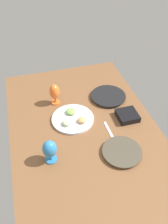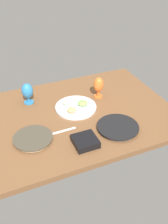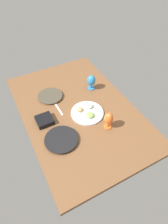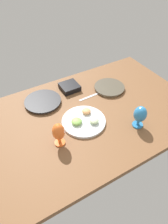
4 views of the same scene
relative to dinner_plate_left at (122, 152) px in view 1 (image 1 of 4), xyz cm
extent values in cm
cube|color=brown|center=(28.60, 17.33, -3.23)|extent=(160.00, 104.00, 4.00)
cylinder|color=beige|center=(0.00, 0.00, -0.49)|extent=(23.57, 23.57, 1.48)
cylinder|color=#494233|center=(0.00, 0.00, 0.69)|extent=(25.62, 25.62, 0.89)
cylinder|color=#4C4C51|center=(55.92, -11.30, -0.46)|extent=(26.31, 26.31, 1.55)
cylinder|color=black|center=(55.92, -11.30, 0.79)|extent=(28.59, 28.59, 0.93)
cylinder|color=silver|center=(38.70, 22.97, -0.33)|extent=(31.24, 31.24, 1.80)
ellipsoid|color=#8CC659|center=(44.29, 22.84, 2.14)|extent=(7.39, 7.39, 3.15)
ellipsoid|color=beige|center=(33.55, 28.46, 2.21)|extent=(6.36, 6.36, 3.28)
ellipsoid|color=#F2A566|center=(33.16, 17.27, 2.17)|extent=(6.35, 6.35, 3.21)
cylinder|color=orange|center=(61.52, 31.52, -0.73)|extent=(6.99, 6.99, 1.00)
cylinder|color=orange|center=(61.52, 31.52, 1.75)|extent=(2.00, 2.00, 3.97)
ellipsoid|color=orange|center=(61.52, 31.52, 9.95)|extent=(8.00, 8.00, 12.42)
cylinder|color=#2E7FBE|center=(7.57, 44.68, -0.73)|extent=(7.57, 7.57, 1.00)
cylinder|color=#2E7FBE|center=(7.57, 44.68, 1.65)|extent=(2.00, 2.00, 3.76)
ellipsoid|color=#2E7FBE|center=(7.57, 44.68, 9.55)|extent=(8.93, 8.93, 12.04)
cube|color=black|center=(29.50, -16.66, 1.03)|extent=(14.83, 14.83, 4.52)
cube|color=tan|center=(29.50, -16.66, 2.47)|extent=(12.16, 12.16, 1.45)
cube|color=silver|center=(20.84, 0.89, -0.93)|extent=(18.03, 2.17, 0.60)
camera|label=1|loc=(-82.52, 48.92, 120.67)|focal=37.44mm
camera|label=2|loc=(-18.21, -127.31, 108.79)|focal=40.98mm
camera|label=3|loc=(146.91, -37.49, 133.39)|focal=30.48mm
camera|label=4|loc=(89.44, 110.27, 104.39)|focal=32.74mm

